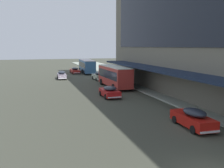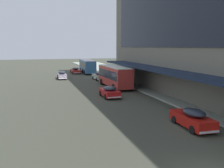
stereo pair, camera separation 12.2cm
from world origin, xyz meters
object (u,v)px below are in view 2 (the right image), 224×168
(transit_bus_kerbside_rear, at_px, (87,65))
(sedan_second_mid, at_px, (75,70))
(sedan_oncoming_front, at_px, (110,92))
(sedan_trailing_near, at_px, (62,75))
(sedan_oncoming_rear, at_px, (99,76))
(transit_bus_kerbside_front, at_px, (115,75))
(sedan_lead_mid, at_px, (193,118))

(transit_bus_kerbside_rear, xyz_separation_m, sedan_second_mid, (-2.97, -0.23, -1.08))
(sedan_oncoming_front, bearing_deg, transit_bus_kerbside_rear, 83.88)
(sedan_trailing_near, xyz_separation_m, sedan_oncoming_rear, (6.72, -3.55, -0.02))
(transit_bus_kerbside_rear, relative_size, sedan_oncoming_front, 2.54)
(sedan_oncoming_front, relative_size, sedan_second_mid, 0.85)
(sedan_trailing_near, bearing_deg, sedan_second_mid, 66.47)
(transit_bus_kerbside_front, height_order, sedan_second_mid, transit_bus_kerbside_front)
(transit_bus_kerbside_rear, bearing_deg, transit_bus_kerbside_front, -90.48)
(transit_bus_kerbside_front, relative_size, sedan_oncoming_front, 2.24)
(transit_bus_kerbside_front, distance_m, sedan_oncoming_front, 7.92)
(transit_bus_kerbside_rear, height_order, sedan_second_mid, transit_bus_kerbside_rear)
(sedan_oncoming_front, distance_m, sedan_oncoming_rear, 16.65)
(sedan_second_mid, bearing_deg, sedan_lead_mid, -86.51)
(sedan_trailing_near, relative_size, sedan_lead_mid, 0.96)
(sedan_oncoming_front, relative_size, sedan_oncoming_rear, 0.97)
(transit_bus_kerbside_front, relative_size, transit_bus_kerbside_rear, 0.88)
(sedan_second_mid, distance_m, sedan_lead_mid, 42.97)
(sedan_lead_mid, bearing_deg, sedan_oncoming_rear, 89.99)
(sedan_lead_mid, bearing_deg, sedan_oncoming_front, 101.81)
(sedan_trailing_near, bearing_deg, transit_bus_kerbside_rear, 53.78)
(transit_bus_kerbside_front, height_order, transit_bus_kerbside_rear, transit_bus_kerbside_front)
(sedan_trailing_near, relative_size, sedan_oncoming_rear, 1.01)
(transit_bus_kerbside_front, distance_m, sedan_second_mid, 22.34)
(transit_bus_kerbside_front, bearing_deg, sedan_lead_mid, -90.45)
(transit_bus_kerbside_front, relative_size, sedan_trailing_near, 2.16)
(sedan_oncoming_front, height_order, sedan_oncoming_rear, sedan_oncoming_rear)
(transit_bus_kerbside_front, xyz_separation_m, transit_bus_kerbside_rear, (0.19, 22.37, -0.08))
(sedan_oncoming_rear, distance_m, sedan_lead_mid, 29.91)
(transit_bus_kerbside_rear, relative_size, sedan_lead_mid, 2.36)
(transit_bus_kerbside_front, xyz_separation_m, sedan_second_mid, (-2.78, 22.14, -1.17))
(transit_bus_kerbside_front, distance_m, sedan_lead_mid, 20.78)
(transit_bus_kerbside_rear, height_order, sedan_oncoming_rear, transit_bus_kerbside_rear)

